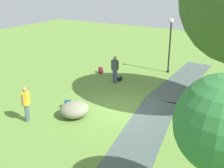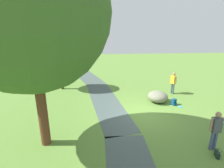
{
  "view_description": "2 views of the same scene",
  "coord_description": "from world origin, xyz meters",
  "px_view_note": "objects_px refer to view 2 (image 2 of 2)",
  "views": [
    {
      "loc": [
        11.21,
        5.93,
        6.06
      ],
      "look_at": [
        -0.06,
        -0.54,
        1.22
      ],
      "focal_mm": 45.84,
      "sensor_mm": 36.0,
      "label": 1
    },
    {
      "loc": [
        -8.93,
        2.42,
        4.76
      ],
      "look_at": [
        1.71,
        1.54,
        1.32
      ],
      "focal_mm": 28.39,
      "sensor_mm": 36.0,
      "label": 2
    }
  ],
  "objects_px": {
    "young_tree_near_path": "(59,53)",
    "lawn_boulder": "(158,96)",
    "parked_suv_orange": "(10,59)",
    "delivery_van": "(26,50)",
    "backpack_by_boulder": "(174,102)",
    "woman_with_handbag": "(216,128)",
    "man_near_boulder": "(173,82)",
    "frisbee_on_grass": "(180,107)",
    "handbag_on_grass": "(217,154)",
    "large_shade_tree": "(29,12)"
  },
  "relations": [
    {
      "from": "man_near_boulder",
      "to": "frisbee_on_grass",
      "type": "bearing_deg",
      "value": 169.17
    },
    {
      "from": "lawn_boulder",
      "to": "frisbee_on_grass",
      "type": "xyz_separation_m",
      "value": [
        -0.94,
        -1.15,
        -0.35
      ]
    },
    {
      "from": "handbag_on_grass",
      "to": "frisbee_on_grass",
      "type": "height_order",
      "value": "handbag_on_grass"
    },
    {
      "from": "lawn_boulder",
      "to": "young_tree_near_path",
      "type": "bearing_deg",
      "value": 65.14
    },
    {
      "from": "lawn_boulder",
      "to": "woman_with_handbag",
      "type": "bearing_deg",
      "value": -172.62
    },
    {
      "from": "lawn_boulder",
      "to": "handbag_on_grass",
      "type": "bearing_deg",
      "value": -174.22
    },
    {
      "from": "large_shade_tree",
      "to": "young_tree_near_path",
      "type": "relative_size",
      "value": 1.97
    },
    {
      "from": "parked_suv_orange",
      "to": "woman_with_handbag",
      "type": "bearing_deg",
      "value": -138.87
    },
    {
      "from": "large_shade_tree",
      "to": "backpack_by_boulder",
      "type": "distance_m",
      "value": 9.34
    },
    {
      "from": "large_shade_tree",
      "to": "delivery_van",
      "type": "relative_size",
      "value": 1.45
    },
    {
      "from": "woman_with_handbag",
      "to": "man_near_boulder",
      "type": "height_order",
      "value": "woman_with_handbag"
    },
    {
      "from": "lawn_boulder",
      "to": "delivery_van",
      "type": "relative_size",
      "value": 0.29
    },
    {
      "from": "man_near_boulder",
      "to": "delivery_van",
      "type": "distance_m",
      "value": 24.85
    },
    {
      "from": "man_near_boulder",
      "to": "young_tree_near_path",
      "type": "bearing_deg",
      "value": 78.11
    },
    {
      "from": "backpack_by_boulder",
      "to": "handbag_on_grass",
      "type": "bearing_deg",
      "value": 175.95
    },
    {
      "from": "young_tree_near_path",
      "to": "lawn_boulder",
      "type": "xyz_separation_m",
      "value": [
        -3.15,
        -6.8,
        -2.53
      ]
    },
    {
      "from": "lawn_boulder",
      "to": "woman_with_handbag",
      "type": "height_order",
      "value": "woman_with_handbag"
    },
    {
      "from": "large_shade_tree",
      "to": "parked_suv_orange",
      "type": "height_order",
      "value": "large_shade_tree"
    },
    {
      "from": "lawn_boulder",
      "to": "delivery_van",
      "type": "distance_m",
      "value": 24.87
    },
    {
      "from": "woman_with_handbag",
      "to": "handbag_on_grass",
      "type": "distance_m",
      "value": 0.95
    },
    {
      "from": "frisbee_on_grass",
      "to": "parked_suv_orange",
      "type": "distance_m",
      "value": 21.9
    },
    {
      "from": "young_tree_near_path",
      "to": "backpack_by_boulder",
      "type": "xyz_separation_m",
      "value": [
        -3.76,
        -7.68,
        -2.7
      ]
    },
    {
      "from": "young_tree_near_path",
      "to": "lawn_boulder",
      "type": "bearing_deg",
      "value": -114.86
    },
    {
      "from": "delivery_van",
      "to": "backpack_by_boulder",
      "type": "bearing_deg",
      "value": -140.87
    },
    {
      "from": "woman_with_handbag",
      "to": "frisbee_on_grass",
      "type": "relative_size",
      "value": 6.2
    },
    {
      "from": "backpack_by_boulder",
      "to": "delivery_van",
      "type": "height_order",
      "value": "delivery_van"
    },
    {
      "from": "frisbee_on_grass",
      "to": "lawn_boulder",
      "type": "bearing_deg",
      "value": 50.91
    },
    {
      "from": "lawn_boulder",
      "to": "backpack_by_boulder",
      "type": "height_order",
      "value": "lawn_boulder"
    },
    {
      "from": "handbag_on_grass",
      "to": "delivery_van",
      "type": "bearing_deg",
      "value": 32.76
    },
    {
      "from": "lawn_boulder",
      "to": "backpack_by_boulder",
      "type": "bearing_deg",
      "value": -124.45
    },
    {
      "from": "large_shade_tree",
      "to": "handbag_on_grass",
      "type": "bearing_deg",
      "value": -101.79
    },
    {
      "from": "man_near_boulder",
      "to": "backpack_by_boulder",
      "type": "xyz_separation_m",
      "value": [
        -1.99,
        0.71,
        -0.75
      ]
    },
    {
      "from": "man_near_boulder",
      "to": "large_shade_tree",
      "type": "bearing_deg",
      "value": 124.48
    },
    {
      "from": "lawn_boulder",
      "to": "parked_suv_orange",
      "type": "relative_size",
      "value": 0.42
    },
    {
      "from": "parked_suv_orange",
      "to": "delivery_van",
      "type": "bearing_deg",
      "value": 0.67
    },
    {
      "from": "woman_with_handbag",
      "to": "young_tree_near_path",
      "type": "bearing_deg",
      "value": 42.62
    },
    {
      "from": "parked_suv_orange",
      "to": "backpack_by_boulder",
      "type": "bearing_deg",
      "value": -130.76
    },
    {
      "from": "delivery_van",
      "to": "parked_suv_orange",
      "type": "bearing_deg",
      "value": -179.33
    },
    {
      "from": "frisbee_on_grass",
      "to": "parked_suv_orange",
      "type": "height_order",
      "value": "parked_suv_orange"
    },
    {
      "from": "backpack_by_boulder",
      "to": "frisbee_on_grass",
      "type": "xyz_separation_m",
      "value": [
        -0.33,
        -0.27,
        -0.18
      ]
    },
    {
      "from": "backpack_by_boulder",
      "to": "frisbee_on_grass",
      "type": "distance_m",
      "value": 0.46
    },
    {
      "from": "delivery_van",
      "to": "frisbee_on_grass",
      "type": "bearing_deg",
      "value": -140.87
    },
    {
      "from": "woman_with_handbag",
      "to": "delivery_van",
      "type": "xyz_separation_m",
      "value": [
        24.4,
        16.09,
        0.29
      ]
    },
    {
      "from": "young_tree_near_path",
      "to": "delivery_van",
      "type": "relative_size",
      "value": 0.74
    },
    {
      "from": "man_near_boulder",
      "to": "parked_suv_orange",
      "type": "xyz_separation_m",
      "value": [
        12.03,
        16.97,
        -0.14
      ]
    },
    {
      "from": "young_tree_near_path",
      "to": "lawn_boulder",
      "type": "relative_size",
      "value": 2.55
    },
    {
      "from": "woman_with_handbag",
      "to": "parked_suv_orange",
      "type": "relative_size",
      "value": 0.44
    },
    {
      "from": "backpack_by_boulder",
      "to": "frisbee_on_grass",
      "type": "bearing_deg",
      "value": -140.84
    },
    {
      "from": "man_near_boulder",
      "to": "backpack_by_boulder",
      "type": "relative_size",
      "value": 4.07
    },
    {
      "from": "backpack_by_boulder",
      "to": "parked_suv_orange",
      "type": "height_order",
      "value": "parked_suv_orange"
    }
  ]
}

